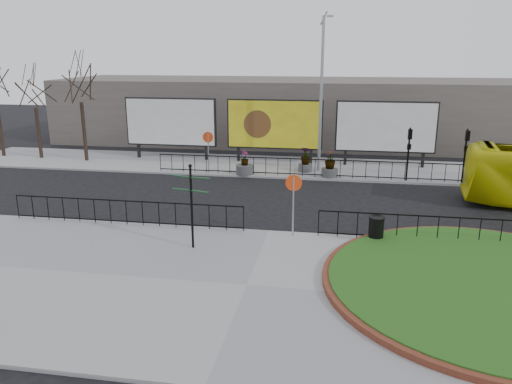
% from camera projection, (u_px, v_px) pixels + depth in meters
% --- Properties ---
extents(ground, '(90.00, 90.00, 0.00)m').
position_uv_depth(ground, '(269.00, 233.00, 20.36)').
color(ground, black).
rests_on(ground, ground).
extents(pavement_near, '(30.00, 10.00, 0.12)m').
position_uv_depth(pavement_near, '(247.00, 287.00, 15.60)').
color(pavement_near, gray).
rests_on(pavement_near, ground).
extents(pavement_far, '(44.00, 6.00, 0.12)m').
position_uv_depth(pavement_far, '(295.00, 167.00, 31.74)').
color(pavement_far, gray).
rests_on(pavement_far, ground).
extents(brick_edge, '(10.40, 10.40, 0.18)m').
position_uv_depth(brick_edge, '(492.00, 286.00, 15.32)').
color(brick_edge, brown).
rests_on(brick_edge, pavement_near).
extents(grass_lawn, '(10.00, 10.00, 0.22)m').
position_uv_depth(grass_lawn, '(492.00, 285.00, 15.31)').
color(grass_lawn, '#234A13').
rests_on(grass_lawn, pavement_near).
extents(railing_near_left, '(10.00, 0.10, 1.10)m').
position_uv_depth(railing_near_left, '(126.00, 212.00, 20.85)').
color(railing_near_left, black).
rests_on(railing_near_left, pavement_near).
extents(railing_near_right, '(9.00, 0.10, 1.10)m').
position_uv_depth(railing_near_right, '(438.00, 229.00, 18.86)').
color(railing_near_right, black).
rests_on(railing_near_right, pavement_near).
extents(railing_far, '(18.00, 0.10, 1.10)m').
position_uv_depth(railing_far, '(309.00, 168.00, 28.85)').
color(railing_far, black).
rests_on(railing_far, pavement_far).
extents(speed_sign_far, '(0.64, 0.07, 2.47)m').
position_uv_depth(speed_sign_far, '(208.00, 143.00, 29.56)').
color(speed_sign_far, gray).
rests_on(speed_sign_far, pavement_far).
extents(speed_sign_near, '(0.64, 0.07, 2.47)m').
position_uv_depth(speed_sign_near, '(294.00, 192.00, 19.31)').
color(speed_sign_near, gray).
rests_on(speed_sign_near, pavement_near).
extents(billboard_left, '(6.20, 0.31, 4.10)m').
position_uv_depth(billboard_left, '(171.00, 122.00, 33.32)').
color(billboard_left, black).
rests_on(billboard_left, pavement_far).
extents(billboard_mid, '(6.20, 0.31, 4.10)m').
position_uv_depth(billboard_mid, '(275.00, 125.00, 32.21)').
color(billboard_mid, black).
rests_on(billboard_mid, pavement_far).
extents(billboard_right, '(6.20, 0.31, 4.10)m').
position_uv_depth(billboard_right, '(386.00, 127.00, 31.10)').
color(billboard_right, black).
rests_on(billboard_right, pavement_far).
extents(lamp_post, '(0.74, 0.18, 9.23)m').
position_uv_depth(lamp_post, '(321.00, 93.00, 29.25)').
color(lamp_post, gray).
rests_on(lamp_post, pavement_far).
extents(signal_pole_a, '(0.22, 0.26, 3.00)m').
position_uv_depth(signal_pole_a, '(409.00, 146.00, 27.62)').
color(signal_pole_a, black).
rests_on(signal_pole_a, pavement_far).
extents(signal_pole_b, '(0.22, 0.26, 3.00)m').
position_uv_depth(signal_pole_b, '(466.00, 148.00, 27.15)').
color(signal_pole_b, black).
rests_on(signal_pole_b, pavement_far).
extents(tree_left, '(2.00, 2.00, 7.00)m').
position_uv_depth(tree_left, '(82.00, 108.00, 32.52)').
color(tree_left, '#2D2119').
rests_on(tree_left, pavement_far).
extents(tree_mid, '(2.00, 2.00, 6.20)m').
position_uv_depth(tree_mid, '(36.00, 112.00, 33.47)').
color(tree_mid, '#2D2119').
rests_on(tree_mid, pavement_far).
extents(building_backdrop, '(40.00, 10.00, 5.00)m').
position_uv_depth(building_backdrop, '(307.00, 111.00, 40.57)').
color(building_backdrop, '#5B5550').
rests_on(building_backdrop, ground).
extents(fingerpost_sign, '(1.49, 0.51, 3.17)m').
position_uv_depth(fingerpost_sign, '(191.00, 198.00, 18.06)').
color(fingerpost_sign, black).
rests_on(fingerpost_sign, pavement_near).
extents(litter_bin, '(0.61, 0.61, 1.01)m').
position_uv_depth(litter_bin, '(376.00, 229.00, 18.96)').
color(litter_bin, black).
rests_on(litter_bin, pavement_near).
extents(planter_a, '(1.04, 1.04, 1.38)m').
position_uv_depth(planter_a, '(245.00, 167.00, 29.58)').
color(planter_a, '#4C4C4F').
rests_on(planter_a, pavement_far).
extents(planter_b, '(0.84, 0.84, 1.50)m').
position_uv_depth(planter_b, '(305.00, 161.00, 30.20)').
color(planter_b, '#4C4C4F').
rests_on(planter_b, pavement_far).
extents(planter_c, '(0.94, 0.94, 1.59)m').
position_uv_depth(planter_c, '(330.00, 166.00, 28.86)').
color(planter_c, '#4C4C4F').
rests_on(planter_c, pavement_far).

